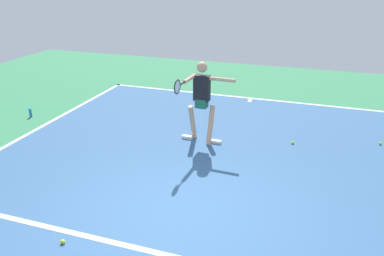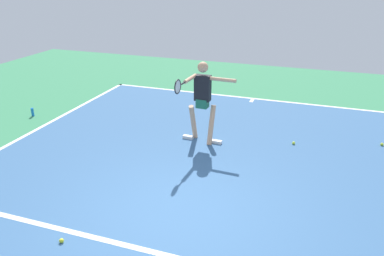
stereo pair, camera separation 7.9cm
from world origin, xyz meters
The scene contains 10 objects.
ground_plane centered at (0.00, 0.00, 0.00)m, with size 21.14×21.14×0.00m, color #388456.
court_surface centered at (0.00, 0.00, 0.00)m, with size 9.07×12.54×0.00m, color #38608E.
court_line_baseline_near centered at (0.00, -6.22, 0.00)m, with size 9.07×0.10×0.01m, color white.
court_line_service centered at (0.00, 0.95, 0.00)m, with size 6.81×0.10×0.01m, color white.
court_line_centre_mark centered at (0.00, -6.02, 0.00)m, with size 0.10×0.30×0.01m, color white.
tennis_player centered at (0.50, -2.77, 1.05)m, with size 1.20×1.25×1.83m.
tennis_ball_centre_court centered at (1.31, 1.20, 0.03)m, with size 0.07×0.07×0.07m, color yellow.
tennis_ball_near_player centered at (-3.31, -3.88, 0.03)m, with size 0.07×0.07×0.07m, color #CCE033.
tennis_ball_by_baseline centered at (-1.47, -3.30, 0.03)m, with size 0.07×0.07×0.07m, color #C6E53D.
water_bottle centered at (5.21, -2.83, 0.11)m, with size 0.07×0.07×0.22m, color blue.
Camera 1 is at (-1.85, 4.82, 3.63)m, focal length 36.23 mm.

